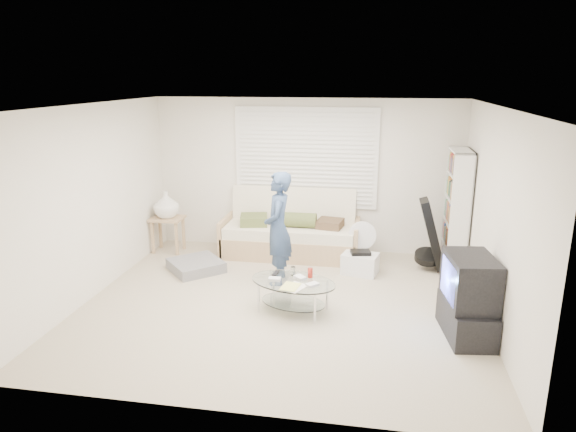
% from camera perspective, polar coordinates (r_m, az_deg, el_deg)
% --- Properties ---
extents(ground, '(5.00, 5.00, 0.00)m').
position_cam_1_polar(ground, '(6.71, -0.75, -9.70)').
color(ground, tan).
rests_on(ground, ground).
extents(room_shell, '(5.02, 4.52, 2.51)m').
position_cam_1_polar(room_shell, '(6.66, -0.05, 4.89)').
color(room_shell, silver).
rests_on(room_shell, ground).
extents(window_blinds, '(2.32, 0.08, 1.62)m').
position_cam_1_polar(window_blinds, '(8.35, 1.98, 6.47)').
color(window_blinds, silver).
rests_on(window_blinds, ground).
extents(futon_sofa, '(2.20, 0.89, 1.07)m').
position_cam_1_polar(futon_sofa, '(8.34, 0.30, -1.99)').
color(futon_sofa, tan).
rests_on(futon_sofa, ground).
extents(grey_floor_pillow, '(0.98, 0.98, 0.16)m').
position_cam_1_polar(grey_floor_pillow, '(7.87, -10.19, -5.43)').
color(grey_floor_pillow, slate).
rests_on(grey_floor_pillow, ground).
extents(side_table, '(0.52, 0.42, 1.02)m').
position_cam_1_polar(side_table, '(8.61, -13.35, 0.95)').
color(side_table, tan).
rests_on(side_table, ground).
extents(bookshelf, '(0.29, 0.76, 1.82)m').
position_cam_1_polar(bookshelf, '(7.97, 18.17, 0.55)').
color(bookshelf, white).
rests_on(bookshelf, ground).
extents(guitar_case, '(0.45, 0.40, 1.06)m').
position_cam_1_polar(guitar_case, '(7.94, 15.62, -2.53)').
color(guitar_case, black).
rests_on(guitar_case, ground).
extents(floor_fan, '(0.44, 0.29, 0.71)m').
position_cam_1_polar(floor_fan, '(7.92, 8.29, -2.65)').
color(floor_fan, white).
rests_on(floor_fan, ground).
extents(storage_bin, '(0.57, 0.46, 0.35)m').
position_cam_1_polar(storage_bin, '(7.68, 8.01, -5.21)').
color(storage_bin, white).
rests_on(storage_bin, ground).
extents(tv_unit, '(0.57, 0.92, 0.94)m').
position_cam_1_polar(tv_unit, '(6.09, 19.38, -8.58)').
color(tv_unit, black).
rests_on(tv_unit, ground).
extents(coffee_table, '(1.21, 0.93, 0.52)m').
position_cam_1_polar(coffee_table, '(6.38, 0.61, -7.86)').
color(coffee_table, silver).
rests_on(coffee_table, ground).
extents(standing_person, '(0.44, 0.61, 1.59)m').
position_cam_1_polar(standing_person, '(7.09, -1.12, -1.41)').
color(standing_person, navy).
rests_on(standing_person, ground).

